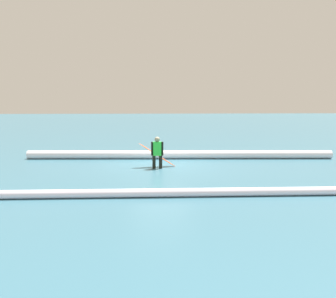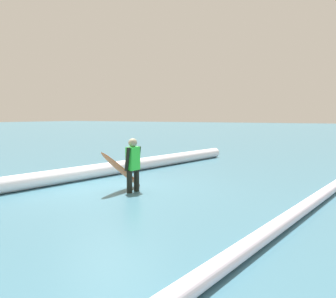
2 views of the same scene
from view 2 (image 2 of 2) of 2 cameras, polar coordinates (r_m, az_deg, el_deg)
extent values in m
plane|color=#38697C|center=(10.93, -8.04, -5.42)|extent=(180.38, 180.38, 0.00)
cylinder|color=black|center=(10.12, -5.44, -4.61)|extent=(0.14, 0.14, 0.56)
cylinder|color=black|center=(10.34, -4.45, -4.40)|extent=(0.14, 0.14, 0.56)
cube|color=#2DD83F|center=(10.15, -4.96, -1.33)|extent=(0.35, 0.21, 0.58)
sphere|color=gray|center=(10.12, -4.98, 0.89)|extent=(0.22, 0.22, 0.22)
cylinder|color=black|center=(9.99, -5.73, -1.44)|extent=(0.09, 0.17, 0.59)
cylinder|color=black|center=(10.32, -4.21, -1.23)|extent=(0.09, 0.16, 0.59)
ellipsoid|color=#E55926|center=(10.42, -6.52, -2.98)|extent=(1.62, 0.34, 1.09)
ellipsoid|color=blue|center=(10.42, -6.52, -2.96)|extent=(1.30, 0.14, 0.88)
cylinder|color=white|center=(12.67, -10.28, -3.08)|extent=(15.19, 1.48, 0.42)
cylinder|color=white|center=(9.20, 19.92, -6.79)|extent=(24.73, 1.07, 0.25)
camera|label=1|loc=(10.37, 75.02, 5.24)|focal=33.59mm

